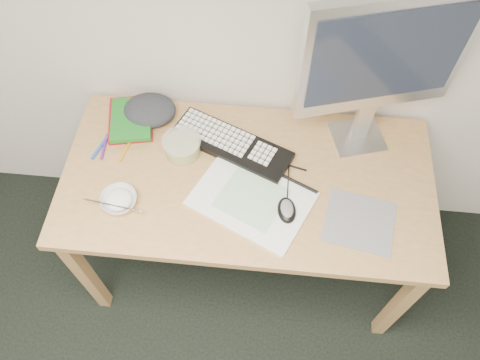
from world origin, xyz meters
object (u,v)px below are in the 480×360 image
Objects in this scene: sketchpad at (252,199)px; monitor at (384,60)px; rice_bowl at (119,201)px; keyboard at (232,145)px; desk at (247,189)px.

monitor reaches higher than sketchpad.
sketchpad is 0.65m from monitor.
sketchpad is 0.48m from rice_bowl.
keyboard is 3.64× the size of rice_bowl.
rice_bowl reaches higher than desk.
rice_bowl is at bearing -172.57° from monitor.
keyboard is 0.73× the size of monitor.
desk is at bearing -38.13° from keyboard.
desk is 0.13m from sketchpad.
monitor reaches higher than desk.
keyboard is at bearing 118.43° from desk.
keyboard is at bearing 37.99° from rice_bowl.
sketchpad is at bearing -75.20° from desk.
rice_bowl is at bearing -118.57° from keyboard.
keyboard is 0.64m from monitor.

